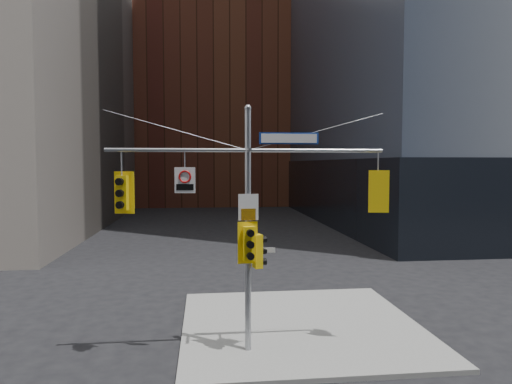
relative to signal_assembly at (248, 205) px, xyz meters
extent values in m
cube|color=gray|center=(2.00, 2.01, -4.34)|extent=(8.00, 8.00, 0.15)
cube|color=black|center=(28.00, 30.01, -1.42)|extent=(36.40, 36.40, 6.00)
cube|color=brown|center=(0.00, 56.01, 9.58)|extent=(26.00, 20.00, 28.00)
cylinder|color=#979A9F|center=(0.00, 0.01, -0.82)|extent=(0.18, 0.18, 7.20)
sphere|color=#979A9F|center=(0.00, 0.01, 2.78)|extent=(0.20, 0.20, 0.20)
cylinder|color=#979A9F|center=(-2.00, 0.01, 1.58)|extent=(4.00, 0.11, 0.11)
cylinder|color=#979A9F|center=(2.00, 0.01, 1.58)|extent=(4.00, 0.11, 0.11)
cylinder|color=#979A9F|center=(0.00, -0.34, 1.58)|extent=(0.10, 0.70, 0.10)
cylinder|color=#979A9F|center=(-2.00, 0.01, 2.13)|extent=(4.00, 0.02, 1.12)
cylinder|color=#979A9F|center=(2.00, 0.01, 2.13)|extent=(4.00, 0.02, 1.12)
cube|color=yellow|center=(-3.54, 0.01, 0.38)|extent=(0.35, 0.28, 0.97)
cube|color=yellow|center=(-3.50, 0.17, 0.38)|extent=(0.57, 0.15, 1.20)
cylinder|color=black|center=(-3.58, -0.17, 0.71)|extent=(0.23, 0.19, 0.20)
cylinder|color=black|center=(-3.56, -0.10, 0.71)|extent=(0.18, 0.05, 0.18)
cylinder|color=black|center=(-3.58, -0.17, 0.38)|extent=(0.23, 0.19, 0.20)
cylinder|color=black|center=(-3.56, -0.10, 0.38)|extent=(0.18, 0.05, 0.18)
cylinder|color=black|center=(-3.58, -0.17, 0.06)|extent=(0.23, 0.19, 0.20)
cylinder|color=black|center=(-3.56, -0.10, 0.06)|extent=(0.18, 0.05, 0.18)
cube|color=yellow|center=(3.89, 0.01, 0.38)|extent=(0.36, 0.29, 1.01)
cube|color=yellow|center=(3.86, -0.16, 0.38)|extent=(0.59, 0.15, 1.25)
cylinder|color=black|center=(3.93, 0.20, 0.72)|extent=(0.24, 0.19, 0.21)
cylinder|color=black|center=(3.91, 0.12, 0.72)|extent=(0.18, 0.05, 0.18)
cylinder|color=black|center=(3.93, 0.20, 0.38)|extent=(0.24, 0.19, 0.21)
cylinder|color=black|center=(3.91, 0.12, 0.38)|extent=(0.18, 0.05, 0.18)
cylinder|color=black|center=(3.93, 0.20, 0.05)|extent=(0.24, 0.19, 0.21)
cylinder|color=black|center=(3.91, 0.12, 0.05)|extent=(0.18, 0.05, 0.18)
cube|color=yellow|center=(0.28, 0.01, -1.35)|extent=(0.29, 0.36, 0.98)
cylinder|color=black|center=(0.46, 0.05, -1.02)|extent=(0.19, 0.23, 0.21)
cylinder|color=black|center=(0.39, 0.03, -1.02)|extent=(0.06, 0.18, 0.18)
cylinder|color=black|center=(0.46, 0.05, -1.35)|extent=(0.19, 0.23, 0.21)
cylinder|color=black|center=(0.39, 0.03, -1.35)|extent=(0.06, 0.18, 0.18)
cylinder|color=black|center=(0.46, 0.05, -1.67)|extent=(0.19, 0.23, 0.21)
cylinder|color=#0CE559|center=(0.39, 0.03, -1.67)|extent=(0.06, 0.18, 0.18)
cube|color=yellow|center=(0.00, -0.27, -1.07)|extent=(0.34, 0.26, 0.98)
cube|color=yellow|center=(-0.02, -0.11, -1.07)|extent=(0.58, 0.11, 1.21)
cylinder|color=black|center=(0.02, -0.46, -0.74)|extent=(0.22, 0.17, 0.20)
cylinder|color=black|center=(0.01, -0.38, -0.74)|extent=(0.18, 0.04, 0.18)
cylinder|color=black|center=(0.02, -0.46, -1.07)|extent=(0.22, 0.17, 0.20)
cylinder|color=black|center=(0.01, -0.38, -1.07)|extent=(0.18, 0.04, 0.18)
cylinder|color=black|center=(0.02, -0.46, -1.39)|extent=(0.22, 0.17, 0.20)
cylinder|color=black|center=(0.01, -0.38, -1.39)|extent=(0.18, 0.04, 0.18)
cube|color=navy|center=(1.20, 0.01, 1.93)|extent=(1.73, 0.06, 0.34)
cube|color=silver|center=(1.20, -0.02, 1.93)|extent=(1.63, 0.03, 0.26)
cube|color=silver|center=(-1.80, -0.01, 0.73)|extent=(0.59, 0.10, 0.73)
torus|color=#B20A0A|center=(-1.80, -0.03, 0.83)|extent=(0.36, 0.09, 0.36)
cube|color=black|center=(-1.80, -0.03, 0.54)|extent=(0.49, 0.07, 0.18)
cube|color=silver|center=(0.00, -0.11, -0.04)|extent=(0.58, 0.06, 0.76)
cube|color=#D88C00|center=(0.00, -0.13, -0.25)|extent=(0.42, 0.03, 0.34)
cube|color=silver|center=(0.45, 0.01, -1.32)|extent=(0.69, 0.12, 0.14)
cube|color=#145926|center=(0.00, 0.46, -1.72)|extent=(0.06, 0.76, 0.15)
camera|label=1|loc=(-1.25, -13.05, 1.18)|focal=32.00mm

